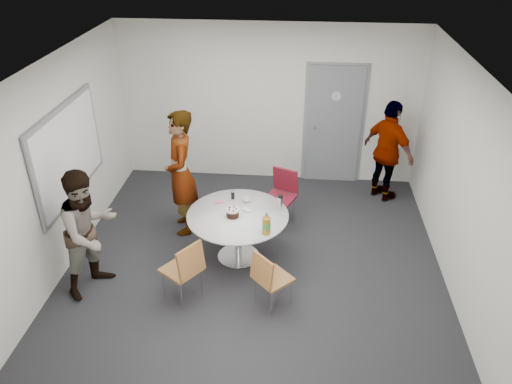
# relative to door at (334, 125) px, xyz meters

# --- Properties ---
(floor) EXTENTS (5.00, 5.00, 0.00)m
(floor) POSITION_rel_door_xyz_m (-1.10, -2.48, -1.03)
(floor) COLOR black
(floor) RESTS_ON ground
(ceiling) EXTENTS (5.00, 5.00, 0.00)m
(ceiling) POSITION_rel_door_xyz_m (-1.10, -2.48, 1.67)
(ceiling) COLOR silver
(ceiling) RESTS_ON wall_back
(wall_back) EXTENTS (5.00, 0.00, 5.00)m
(wall_back) POSITION_rel_door_xyz_m (-1.10, 0.02, 0.32)
(wall_back) COLOR silver
(wall_back) RESTS_ON floor
(wall_left) EXTENTS (0.00, 5.00, 5.00)m
(wall_left) POSITION_rel_door_xyz_m (-3.60, -2.48, 0.32)
(wall_left) COLOR silver
(wall_left) RESTS_ON floor
(wall_right) EXTENTS (0.00, 5.00, 5.00)m
(wall_right) POSITION_rel_door_xyz_m (1.40, -2.48, 0.32)
(wall_right) COLOR silver
(wall_right) RESTS_ON floor
(wall_front) EXTENTS (5.00, 0.00, 5.00)m
(wall_front) POSITION_rel_door_xyz_m (-1.10, -4.98, 0.32)
(wall_front) COLOR silver
(wall_front) RESTS_ON floor
(door) EXTENTS (1.02, 0.17, 2.12)m
(door) POSITION_rel_door_xyz_m (0.00, 0.00, 0.00)
(door) COLOR slate
(door) RESTS_ON wall_back
(whiteboard) EXTENTS (0.04, 1.90, 1.25)m
(whiteboard) POSITION_rel_door_xyz_m (-3.56, -2.28, 0.42)
(whiteboard) COLOR gray
(whiteboard) RESTS_ON wall_left
(table) EXTENTS (1.35, 1.35, 1.01)m
(table) POSITION_rel_door_xyz_m (-1.31, -2.42, -0.42)
(table) COLOR silver
(table) RESTS_ON floor
(chair_near_left) EXTENTS (0.59, 0.58, 0.85)m
(chair_near_left) POSITION_rel_door_xyz_m (-1.85, -3.33, -0.51)
(chair_near_left) COLOR brown
(chair_near_left) RESTS_ON floor
(chair_near_right) EXTENTS (0.55, 0.55, 0.79)m
(chair_near_right) POSITION_rel_door_xyz_m (-0.86, -3.36, -0.55)
(chair_near_right) COLOR brown
(chair_near_right) RESTS_ON floor
(chair_far) EXTENTS (0.54, 0.56, 0.86)m
(chair_far) POSITION_rel_door_xyz_m (-0.79, -1.43, -0.50)
(chair_far) COLOR maroon
(chair_far) RESTS_ON floor
(person_main) EXTENTS (0.62, 0.78, 1.87)m
(person_main) POSITION_rel_door_xyz_m (-2.23, -1.78, -0.09)
(person_main) COLOR #A5C6EA
(person_main) RESTS_ON floor
(person_left) EXTENTS (0.93, 1.00, 1.65)m
(person_left) POSITION_rel_door_xyz_m (-3.05, -3.15, -0.20)
(person_left) COLOR white
(person_left) RESTS_ON floor
(person_right) EXTENTS (0.94, 1.02, 1.68)m
(person_right) POSITION_rel_door_xyz_m (0.85, -0.57, -0.19)
(person_right) COLOR black
(person_right) RESTS_ON floor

